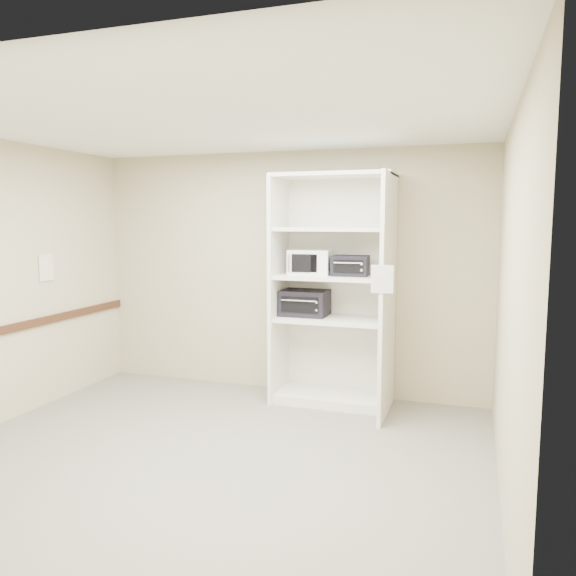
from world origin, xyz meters
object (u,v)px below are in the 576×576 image
(shelving_unit, at_px, (337,298))
(toaster_oven_upper, at_px, (350,266))
(toaster_oven_lower, at_px, (305,303))
(microwave, at_px, (310,262))

(shelving_unit, distance_m, toaster_oven_upper, 0.37)
(toaster_oven_upper, height_order, toaster_oven_lower, toaster_oven_upper)
(toaster_oven_upper, relative_size, toaster_oven_lower, 0.74)
(microwave, distance_m, toaster_oven_lower, 0.45)
(shelving_unit, height_order, toaster_oven_lower, shelving_unit)
(shelving_unit, relative_size, toaster_oven_upper, 6.62)
(shelving_unit, bearing_deg, toaster_oven_lower, 173.23)
(shelving_unit, relative_size, microwave, 5.56)
(microwave, bearing_deg, toaster_oven_upper, -5.83)
(shelving_unit, bearing_deg, microwave, 176.18)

